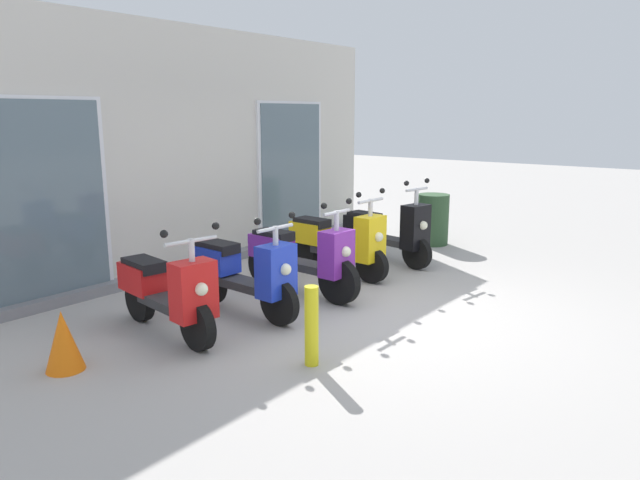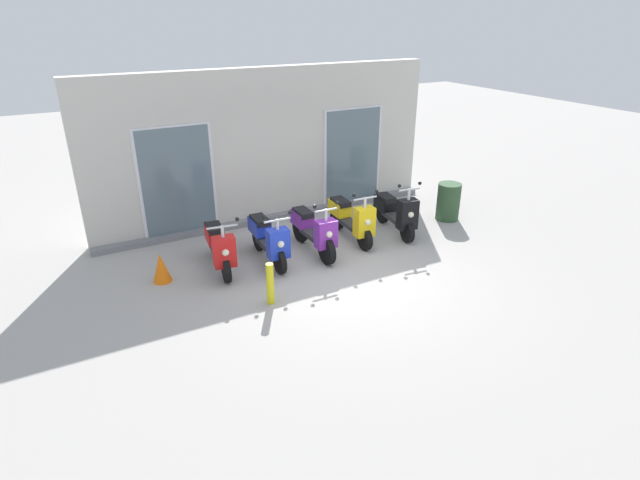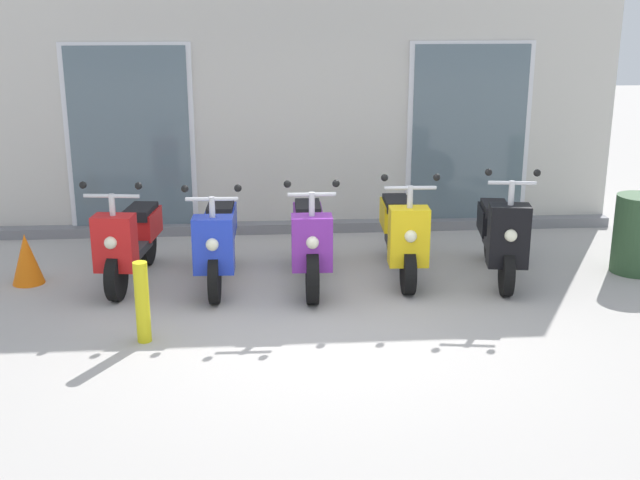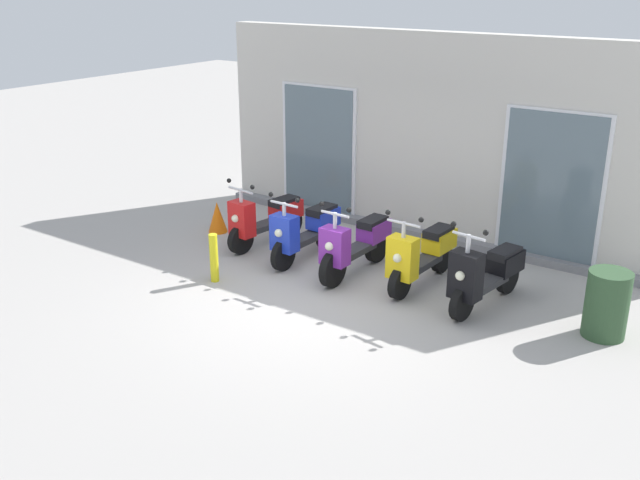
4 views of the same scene
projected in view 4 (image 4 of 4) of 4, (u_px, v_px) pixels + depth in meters
ground_plane at (317, 299)px, 9.64m from camera, size 40.00×40.00×0.00m
storefront_facade at (430, 141)px, 11.51m from camera, size 7.74×0.50×3.26m
scooter_red at (266, 218)px, 11.39m from camera, size 0.61×1.55×1.15m
scooter_blue at (305, 230)px, 10.80m from camera, size 0.55×1.55×1.14m
scooter_purple at (356, 244)px, 10.29m from camera, size 0.52×1.68×1.18m
scooter_yellow at (422, 254)px, 9.90m from camera, size 0.57×1.60×1.19m
scooter_black at (486, 274)px, 9.26m from camera, size 0.59×1.57×1.24m
curb_bollard at (214, 258)px, 10.07m from camera, size 0.12×0.12×0.70m
trash_bin at (607, 304)px, 8.52m from camera, size 0.51×0.51×0.83m
traffic_cone at (217, 217)px, 12.03m from camera, size 0.32×0.32×0.52m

